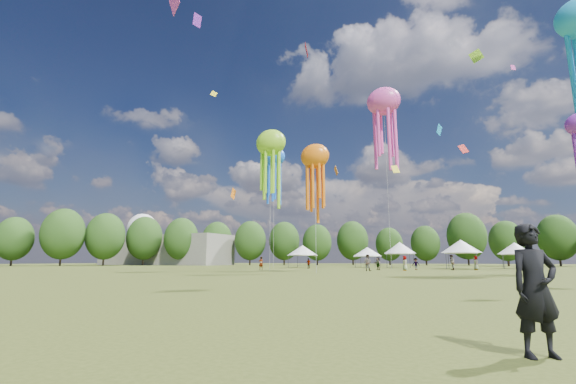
% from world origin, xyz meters
% --- Properties ---
extents(ground, '(300.00, 300.00, 0.00)m').
position_xyz_m(ground, '(0.00, 0.00, 0.00)').
color(ground, '#384416').
rests_on(ground, ground).
extents(observer_main, '(0.74, 0.67, 1.69)m').
position_xyz_m(observer_main, '(9.32, -2.71, 0.84)').
color(observer_main, black).
rests_on(observer_main, ground).
extents(spectator_near, '(1.01, 0.84, 1.90)m').
position_xyz_m(spectator_near, '(-3.33, 35.00, 0.95)').
color(spectator_near, gray).
rests_on(spectator_near, ground).
extents(spectators_far, '(26.13, 12.19, 1.92)m').
position_xyz_m(spectators_far, '(-1.02, 42.78, 0.86)').
color(spectators_far, gray).
rests_on(spectators_far, ground).
extents(festival_tents, '(38.41, 11.52, 4.32)m').
position_xyz_m(festival_tents, '(-3.16, 56.25, 3.08)').
color(festival_tents, '#47474C').
rests_on(festival_tents, ground).
extents(show_kites, '(50.43, 26.19, 32.54)m').
position_xyz_m(show_kites, '(3.52, 42.47, 21.33)').
color(show_kites, '#96E626').
rests_on(show_kites, ground).
extents(small_kites, '(75.48, 52.24, 46.21)m').
position_xyz_m(small_kites, '(-0.60, 41.19, 30.03)').
color(small_kites, '#96E626').
rests_on(small_kites, ground).
extents(treeline, '(201.57, 95.24, 13.43)m').
position_xyz_m(treeline, '(-3.87, 62.51, 6.54)').
color(treeline, '#38281C').
rests_on(treeline, ground).
extents(hangar, '(40.00, 12.00, 8.00)m').
position_xyz_m(hangar, '(-72.00, 72.00, 4.00)').
color(hangar, gray).
rests_on(hangar, ground).
extents(radome, '(9.00, 9.00, 16.00)m').
position_xyz_m(radome, '(-88.00, 78.00, 9.99)').
color(radome, white).
rests_on(radome, ground).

